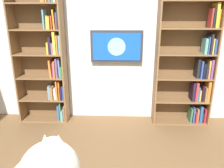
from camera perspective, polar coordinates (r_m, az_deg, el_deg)
The scene contains 4 objects.
wall_back at distance 3.44m, azimuth 0.03°, elevation 12.49°, with size 4.52×0.06×2.70m, color silver.
bookshelf_left at distance 3.48m, azimuth 20.31°, elevation 6.68°, with size 0.86×0.28×2.23m.
bookshelf_right at distance 3.49m, azimuth -16.98°, elevation 7.63°, with size 0.76×0.28×2.19m.
wall_mounted_tv at distance 3.37m, azimuth 1.22°, elevation 9.83°, with size 0.79×0.07×0.48m.
Camera 1 is at (-0.13, 1.19, 1.68)m, focal length 34.78 mm.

